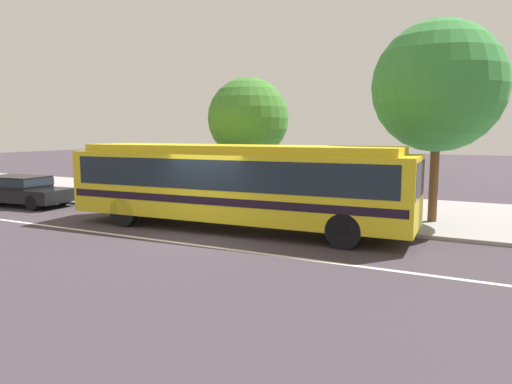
{
  "coord_description": "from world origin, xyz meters",
  "views": [
    {
      "loc": [
        7.87,
        -11.69,
        3.2
      ],
      "look_at": [
        1.13,
        1.53,
        1.3
      ],
      "focal_mm": 33.09,
      "sensor_mm": 36.0,
      "label": 1
    }
  ],
  "objects_px": {
    "transit_bus": "(235,181)",
    "pedestrian_waiting_near_sign": "(243,187)",
    "sedan_behind_bus": "(20,189)",
    "street_tree_mid_block": "(438,87)",
    "street_tree_near_stop": "(248,119)",
    "bus_stop_sign": "(401,181)",
    "pedestrian_walking_along_curb": "(259,187)"
  },
  "relations": [
    {
      "from": "pedestrian_walking_along_curb",
      "to": "bus_stop_sign",
      "type": "xyz_separation_m",
      "value": [
        5.48,
        -1.13,
        0.57
      ]
    },
    {
      "from": "pedestrian_waiting_near_sign",
      "to": "pedestrian_walking_along_curb",
      "type": "relative_size",
      "value": 0.96
    },
    {
      "from": "pedestrian_walking_along_curb",
      "to": "street_tree_mid_block",
      "type": "distance_m",
      "value": 7.23
    },
    {
      "from": "street_tree_near_stop",
      "to": "street_tree_mid_block",
      "type": "distance_m",
      "value": 7.17
    },
    {
      "from": "transit_bus",
      "to": "bus_stop_sign",
      "type": "xyz_separation_m",
      "value": [
        4.95,
        1.66,
        0.06
      ]
    },
    {
      "from": "street_tree_near_stop",
      "to": "transit_bus",
      "type": "bearing_deg",
      "value": -68.32
    },
    {
      "from": "transit_bus",
      "to": "pedestrian_waiting_near_sign",
      "type": "bearing_deg",
      "value": 114.25
    },
    {
      "from": "sedan_behind_bus",
      "to": "bus_stop_sign",
      "type": "bearing_deg",
      "value": 5.43
    },
    {
      "from": "transit_bus",
      "to": "sedan_behind_bus",
      "type": "relative_size",
      "value": 2.47
    },
    {
      "from": "sedan_behind_bus",
      "to": "street_tree_mid_block",
      "type": "xyz_separation_m",
      "value": [
        16.54,
        3.65,
        3.97
      ]
    },
    {
      "from": "transit_bus",
      "to": "sedan_behind_bus",
      "type": "xyz_separation_m",
      "value": [
        -10.87,
        0.16,
        -0.89
      ]
    },
    {
      "from": "pedestrian_walking_along_curb",
      "to": "bus_stop_sign",
      "type": "relative_size",
      "value": 0.69
    },
    {
      "from": "pedestrian_waiting_near_sign",
      "to": "street_tree_near_stop",
      "type": "distance_m",
      "value": 2.8
    },
    {
      "from": "sedan_behind_bus",
      "to": "pedestrian_waiting_near_sign",
      "type": "distance_m",
      "value": 9.98
    },
    {
      "from": "transit_bus",
      "to": "street_tree_near_stop",
      "type": "relative_size",
      "value": 2.21
    },
    {
      "from": "pedestrian_walking_along_curb",
      "to": "street_tree_mid_block",
      "type": "xyz_separation_m",
      "value": [
        6.2,
        1.01,
        3.59
      ]
    },
    {
      "from": "sedan_behind_bus",
      "to": "pedestrian_waiting_near_sign",
      "type": "height_order",
      "value": "pedestrian_waiting_near_sign"
    },
    {
      "from": "street_tree_mid_block",
      "to": "pedestrian_walking_along_curb",
      "type": "bearing_deg",
      "value": -170.73
    },
    {
      "from": "transit_bus",
      "to": "street_tree_mid_block",
      "type": "height_order",
      "value": "street_tree_mid_block"
    },
    {
      "from": "pedestrian_waiting_near_sign",
      "to": "street_tree_mid_block",
      "type": "bearing_deg",
      "value": 8.72
    },
    {
      "from": "pedestrian_waiting_near_sign",
      "to": "street_tree_near_stop",
      "type": "xyz_separation_m",
      "value": [
        -0.2,
        0.87,
        2.66
      ]
    },
    {
      "from": "sedan_behind_bus",
      "to": "pedestrian_walking_along_curb",
      "type": "xyz_separation_m",
      "value": [
        10.34,
        2.64,
        0.38
      ]
    },
    {
      "from": "sedan_behind_bus",
      "to": "bus_stop_sign",
      "type": "height_order",
      "value": "bus_stop_sign"
    },
    {
      "from": "sedan_behind_bus",
      "to": "street_tree_near_stop",
      "type": "height_order",
      "value": "street_tree_near_stop"
    },
    {
      "from": "transit_bus",
      "to": "street_tree_near_stop",
      "type": "height_order",
      "value": "street_tree_near_stop"
    },
    {
      "from": "transit_bus",
      "to": "street_tree_mid_block",
      "type": "xyz_separation_m",
      "value": [
        5.67,
        3.81,
        3.08
      ]
    },
    {
      "from": "bus_stop_sign",
      "to": "street_tree_mid_block",
      "type": "height_order",
      "value": "street_tree_mid_block"
    },
    {
      "from": "sedan_behind_bus",
      "to": "street_tree_mid_block",
      "type": "height_order",
      "value": "street_tree_mid_block"
    },
    {
      "from": "bus_stop_sign",
      "to": "sedan_behind_bus",
      "type": "bearing_deg",
      "value": -174.57
    },
    {
      "from": "pedestrian_walking_along_curb",
      "to": "bus_stop_sign",
      "type": "bearing_deg",
      "value": -11.68
    },
    {
      "from": "pedestrian_walking_along_curb",
      "to": "street_tree_near_stop",
      "type": "bearing_deg",
      "value": 137.94
    },
    {
      "from": "bus_stop_sign",
      "to": "street_tree_mid_block",
      "type": "xyz_separation_m",
      "value": [
        0.72,
        2.15,
        3.02
      ]
    }
  ]
}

